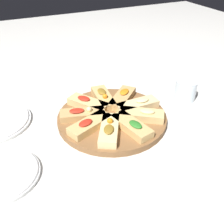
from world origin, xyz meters
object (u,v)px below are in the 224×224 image
object	(u,v)px
serving_board	(112,118)
water_glass	(185,90)
plate_left	(2,175)
napkin_stack	(204,129)

from	to	relation	value
serving_board	water_glass	world-z (taller)	water_glass
plate_left	water_glass	world-z (taller)	water_glass
serving_board	water_glass	xyz separation A→B (m)	(0.01, -0.31, 0.03)
serving_board	napkin_stack	xyz separation A→B (m)	(-0.18, -0.25, -0.01)
serving_board	napkin_stack	bearing A→B (deg)	-125.18
plate_left	napkin_stack	bearing A→B (deg)	-96.29
napkin_stack	plate_left	bearing A→B (deg)	83.71
napkin_stack	water_glass	bearing A→B (deg)	-18.97
serving_board	napkin_stack	size ratio (longest dim) A/B	3.62
plate_left	napkin_stack	distance (m)	0.62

